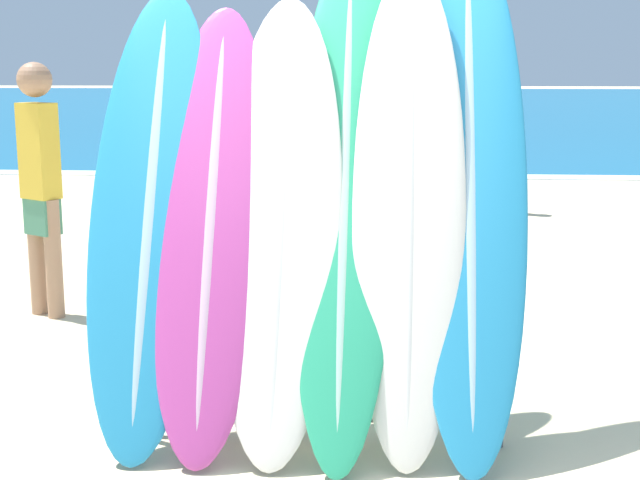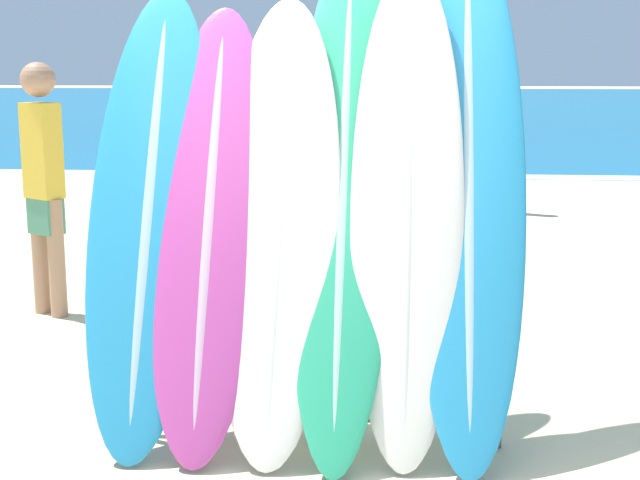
% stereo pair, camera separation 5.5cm
% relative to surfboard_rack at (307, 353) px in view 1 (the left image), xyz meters
% --- Properties ---
extents(ground_plane, '(160.00, 160.00, 0.00)m').
position_rel_surfboard_rack_xyz_m(ground_plane, '(-0.11, -0.40, -0.43)').
color(ground_plane, beige).
extents(ocean_water, '(120.00, 60.00, 0.01)m').
position_rel_surfboard_rack_xyz_m(ocean_water, '(-0.11, 39.57, -0.42)').
color(ocean_water, '#146693').
rests_on(ocean_water, ground_plane).
extents(surfboard_rack, '(1.80, 0.04, 0.78)m').
position_rel_surfboard_rack_xyz_m(surfboard_rack, '(0.00, 0.00, 0.00)').
color(surfboard_rack, '#47474C').
rests_on(surfboard_rack, ground_plane).
extents(surfboard_slot_0, '(0.57, 1.02, 2.10)m').
position_rel_surfboard_rack_xyz_m(surfboard_slot_0, '(-0.73, 0.10, 0.62)').
color(surfboard_slot_0, teal).
rests_on(surfboard_slot_0, ground_plane).
extents(surfboard_slot_1, '(0.54, 1.03, 2.01)m').
position_rel_surfboard_rack_xyz_m(surfboard_slot_1, '(-0.44, 0.08, 0.58)').
color(surfboard_slot_1, '#B23D8E').
rests_on(surfboard_slot_1, ground_plane).
extents(surfboard_slot_2, '(0.56, 1.03, 2.05)m').
position_rel_surfboard_rack_xyz_m(surfboard_slot_2, '(-0.13, 0.09, 0.60)').
color(surfboard_slot_2, silver).
rests_on(surfboard_slot_2, ground_plane).
extents(surfboard_slot_3, '(0.49, 1.30, 2.31)m').
position_rel_surfboard_rack_xyz_m(surfboard_slot_3, '(0.16, 0.19, 0.73)').
color(surfboard_slot_3, '#289E70').
rests_on(surfboard_slot_3, ground_plane).
extents(surfboard_slot_4, '(0.51, 0.99, 2.21)m').
position_rel_surfboard_rack_xyz_m(surfboard_slot_4, '(0.45, 0.11, 0.68)').
color(surfboard_slot_4, silver).
rests_on(surfboard_slot_4, ground_plane).
extents(surfboard_slot_5, '(0.52, 1.21, 2.39)m').
position_rel_surfboard_rack_xyz_m(surfboard_slot_5, '(0.73, 0.19, 0.77)').
color(surfboard_slot_5, teal).
rests_on(surfboard_slot_5, ground_plane).
extents(person_near_water, '(0.26, 0.24, 1.52)m').
position_rel_surfboard_rack_xyz_m(person_near_water, '(1.58, 6.81, 0.40)').
color(person_near_water, beige).
rests_on(person_near_water, ground_plane).
extents(person_mid_beach, '(0.26, 0.28, 1.62)m').
position_rel_surfboard_rack_xyz_m(person_mid_beach, '(-0.09, 1.85, 0.46)').
color(person_mid_beach, '#A87A5B').
rests_on(person_mid_beach, ground_plane).
extents(person_far_left, '(0.30, 0.27, 1.74)m').
position_rel_surfboard_rack_xyz_m(person_far_left, '(-2.00, 1.99, 0.52)').
color(person_far_left, '#A87A5B').
rests_on(person_far_left, ground_plane).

